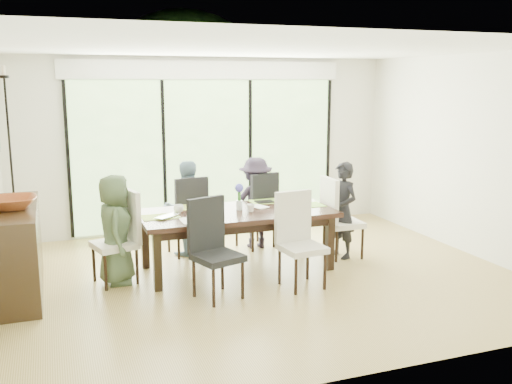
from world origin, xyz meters
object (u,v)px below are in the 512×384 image
object	(u,v)px
person_far_right	(256,203)
cup_b	(251,208)
cup_a	(179,209)
laptop	(171,217)
person_far_left	(186,208)
vase	(239,205)
bowl	(12,203)
table_top	(237,213)
chair_near_right	(302,241)
person_right_end	(342,210)
cup_c	(293,201)
chair_left_end	(114,237)
chair_right_end	(344,217)
chair_far_left	(186,215)
chair_near_left	(218,249)
person_left_end	(115,229)
chair_far_right	(255,209)
sideboard	(16,250)

from	to	relation	value
person_far_right	cup_b	xyz separation A→B (m)	(-0.40, -0.93, 0.15)
cup_a	laptop	bearing A→B (deg)	-120.96
person_far_left	vase	distance (m)	0.94
bowl	person_far_right	bearing A→B (deg)	15.96
table_top	chair_near_right	bearing A→B (deg)	-60.11
person_right_end	cup_c	distance (m)	0.70
chair_left_end	chair_right_end	distance (m)	3.00
chair_far_left	laptop	xyz separation A→B (m)	(-0.40, -0.95, 0.21)
cup_a	person_right_end	bearing A→B (deg)	-3.94
chair_right_end	person_right_end	world-z (taller)	person_right_end
table_top	bowl	bearing A→B (deg)	-178.69
person_far_left	person_right_end	bearing A→B (deg)	149.64
chair_left_end	chair_right_end	size ratio (longest dim) A/B	1.00
chair_far_left	chair_near_right	distance (m)	1.96
cup_b	chair_right_end	bearing A→B (deg)	4.24
chair_near_left	person_left_end	distance (m)	1.31
person_left_end	vase	xyz separation A→B (m)	(1.53, 0.05, 0.16)
table_top	person_right_end	world-z (taller)	person_right_end
chair_right_end	chair_far_right	size ratio (longest dim) A/B	1.00
cup_a	cup_c	world-z (taller)	same
chair_far_left	cup_b	world-z (taller)	chair_far_left
person_far_left	sideboard	size ratio (longest dim) A/B	0.73
chair_right_end	chair_near_right	world-z (taller)	same
person_far_left	person_far_right	world-z (taller)	same
person_far_right	cup_a	world-z (taller)	person_far_right
chair_left_end	laptop	xyz separation A→B (m)	(0.65, -0.10, 0.21)
chair_near_left	cup_b	size ratio (longest dim) A/B	11.00
sideboard	bowl	world-z (taller)	bowl
chair_left_end	person_left_end	world-z (taller)	person_left_end
vase	cup_b	world-z (taller)	vase
chair_left_end	person_far_left	world-z (taller)	person_far_left
chair_left_end	chair_near_right	size ratio (longest dim) A/B	1.00
chair_far_left	chair_right_end	bearing A→B (deg)	147.74
chair_left_end	chair_far_right	distance (m)	2.22
person_far_right	cup_a	distance (m)	1.43
chair_far_right	laptop	xyz separation A→B (m)	(-1.40, -0.95, 0.21)
vase	person_right_end	bearing A→B (deg)	-2.00
chair_near_right	laptop	world-z (taller)	chair_near_right
person_far_left	cup_b	bearing A→B (deg)	115.74
person_right_end	person_far_right	xyz separation A→B (m)	(-0.93, 0.83, 0.00)
person_right_end	bowl	xyz separation A→B (m)	(-4.04, -0.06, 0.41)
cup_c	cup_a	bearing A→B (deg)	178.09
chair_far_right	vase	bearing A→B (deg)	40.18
person_far_left	cup_a	size ratio (longest dim) A/B	10.40
chair_left_end	person_far_left	bearing A→B (deg)	113.20
vase	chair_far_right	bearing A→B (deg)	57.99
person_left_end	cup_a	world-z (taller)	person_left_end
chair_left_end	bowl	bearing A→B (deg)	-101.95
cup_b	laptop	bearing A→B (deg)	180.00
chair_near_left	person_far_left	xyz separation A→B (m)	(0.05, 1.70, 0.09)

